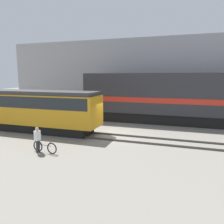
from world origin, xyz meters
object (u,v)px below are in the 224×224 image
object	(u,v)px
freight_locomotive	(173,97)
person	(37,137)
bicycle	(45,147)
streetcar	(32,108)

from	to	relation	value
freight_locomotive	person	world-z (taller)	freight_locomotive
freight_locomotive	person	xyz separation A→B (m)	(-7.24, -11.27, -1.61)
bicycle	person	world-z (taller)	person
person	streetcar	bearing A→B (deg)	131.03
bicycle	freight_locomotive	bearing A→B (deg)	58.53
streetcar	bicycle	xyz separation A→B (m)	(4.31, -4.37, -1.60)
freight_locomotive	person	bearing A→B (deg)	-122.72
freight_locomotive	bicycle	distance (m)	13.27
streetcar	person	xyz separation A→B (m)	(3.90, -4.48, -1.00)
streetcar	bicycle	world-z (taller)	streetcar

